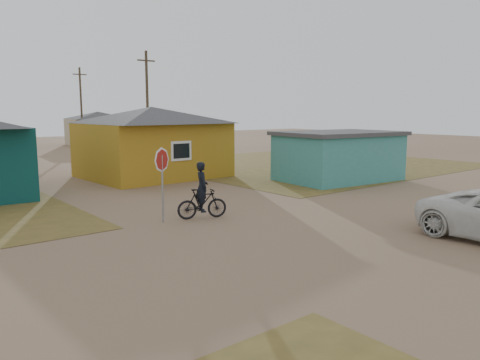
% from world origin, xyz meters
% --- Properties ---
extents(ground, '(120.00, 120.00, 0.00)m').
position_xyz_m(ground, '(0.00, 0.00, 0.00)').
color(ground, '#7E6249').
extents(grass_ne, '(20.00, 18.00, 0.00)m').
position_xyz_m(grass_ne, '(14.00, 13.00, 0.01)').
color(grass_ne, brown).
rests_on(grass_ne, ground).
extents(house_yellow, '(7.72, 6.76, 3.90)m').
position_xyz_m(house_yellow, '(2.50, 14.00, 2.00)').
color(house_yellow, '#A77719').
rests_on(house_yellow, ground).
extents(shed_turquoise, '(6.71, 4.93, 2.60)m').
position_xyz_m(shed_turquoise, '(9.50, 6.50, 1.31)').
color(shed_turquoise, teal).
rests_on(shed_turquoise, ground).
extents(house_beige_east, '(6.95, 6.05, 3.60)m').
position_xyz_m(house_beige_east, '(10.00, 40.00, 1.86)').
color(house_beige_east, tan).
rests_on(house_beige_east, ground).
extents(utility_pole_near, '(1.40, 0.20, 8.00)m').
position_xyz_m(utility_pole_near, '(6.50, 22.00, 4.14)').
color(utility_pole_near, '#483A2B').
rests_on(utility_pole_near, ground).
extents(utility_pole_far, '(1.40, 0.20, 8.00)m').
position_xyz_m(utility_pole_far, '(7.50, 38.00, 4.14)').
color(utility_pole_far, '#483A2B').
rests_on(utility_pole_far, ground).
extents(stop_sign, '(0.82, 0.11, 2.50)m').
position_xyz_m(stop_sign, '(-2.60, 3.94, 1.84)').
color(stop_sign, gray).
rests_on(stop_sign, ground).
extents(cyclist, '(1.80, 1.04, 1.96)m').
position_xyz_m(cyclist, '(-1.27, 3.60, 0.71)').
color(cyclist, black).
rests_on(cyclist, ground).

